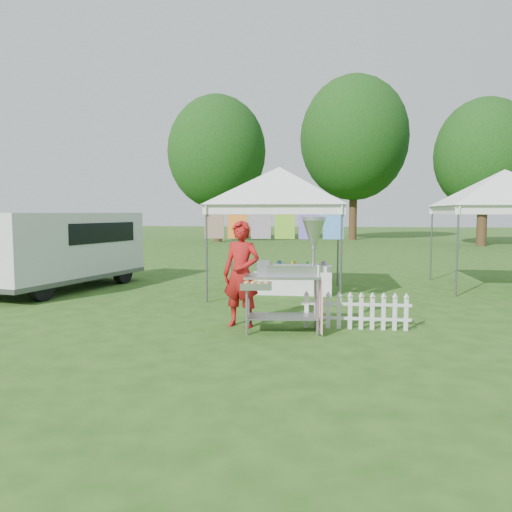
# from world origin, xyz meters

# --- Properties ---
(ground) EXTENTS (120.00, 120.00, 0.00)m
(ground) POSITION_xyz_m (0.00, 0.00, 0.00)
(ground) COLOR #274B15
(ground) RESTS_ON ground
(canopy_main) EXTENTS (4.24, 4.24, 3.45)m
(canopy_main) POSITION_xyz_m (0.00, 3.49, 2.99)
(canopy_main) COLOR #59595E
(canopy_main) RESTS_ON ground
(canopy_right) EXTENTS (4.24, 4.24, 3.45)m
(canopy_right) POSITION_xyz_m (5.50, 5.00, 2.99)
(canopy_right) COLOR #59595E
(canopy_right) RESTS_ON ground
(tree_left) EXTENTS (6.40, 6.40, 9.53)m
(tree_left) POSITION_xyz_m (-6.00, 24.00, 5.83)
(tree_left) COLOR #392915
(tree_left) RESTS_ON ground
(tree_mid) EXTENTS (7.60, 7.60, 11.52)m
(tree_mid) POSITION_xyz_m (3.00, 28.00, 7.14)
(tree_mid) COLOR #392915
(tree_mid) RESTS_ON ground
(tree_right) EXTENTS (5.60, 5.60, 8.42)m
(tree_right) POSITION_xyz_m (10.00, 22.00, 5.18)
(tree_right) COLOR #392915
(tree_right) RESTS_ON ground
(donut_cart) EXTENTS (1.34, 1.03, 1.86)m
(donut_cart) POSITION_xyz_m (0.61, -0.34, 1.10)
(donut_cart) COLOR gray
(donut_cart) RESTS_ON ground
(vendor) EXTENTS (0.74, 0.59, 1.79)m
(vendor) POSITION_xyz_m (-0.30, -0.07, 0.90)
(vendor) COLOR maroon
(vendor) RESTS_ON ground
(cargo_van) EXTENTS (2.84, 4.92, 1.92)m
(cargo_van) POSITION_xyz_m (-5.46, 3.44, 1.04)
(cargo_van) COLOR silver
(cargo_van) RESTS_ON ground
(picket_fence) EXTENTS (1.80, 0.03, 0.56)m
(picket_fence) POSITION_xyz_m (1.60, -0.02, 0.29)
(picket_fence) COLOR silver
(picket_fence) RESTS_ON ground
(display_table) EXTENTS (1.80, 0.70, 0.69)m
(display_table) POSITION_xyz_m (0.35, 3.51, 0.35)
(display_table) COLOR white
(display_table) RESTS_ON ground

